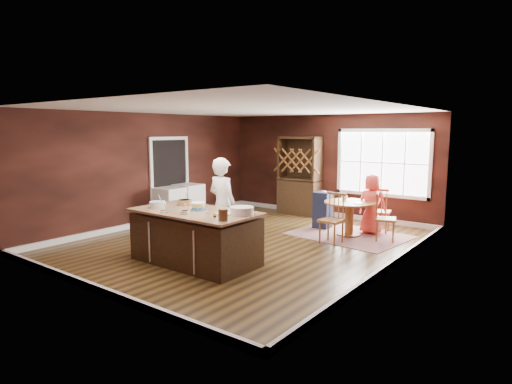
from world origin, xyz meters
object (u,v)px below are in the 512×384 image
at_px(layer_cake, 198,206).
at_px(hutch, 299,176).
at_px(toddler, 326,194).
at_px(chair_south, 332,218).
at_px(washer, 170,206).
at_px(dryer, 189,202).
at_px(kitchen_island, 195,238).
at_px(high_chair, 323,209).
at_px(baker, 223,206).
at_px(chair_north, 380,210).
at_px(seated_woman, 372,204).
at_px(dining_table, 349,211).
at_px(chair_east, 386,217).

xyz_separation_m(layer_cake, hutch, (-0.85, 4.76, 0.08)).
height_order(layer_cake, toddler, layer_cake).
bearing_deg(chair_south, washer, -168.16).
bearing_deg(toddler, dryer, -159.74).
bearing_deg(kitchen_island, high_chair, 82.33).
relative_size(high_chair, washer, 1.01).
bearing_deg(baker, chair_north, -111.37).
bearing_deg(high_chair, baker, -103.49).
distance_m(high_chair, washer, 3.73).
height_order(layer_cake, hutch, hutch).
bearing_deg(layer_cake, hutch, 100.09).
height_order(baker, seated_woman, baker).
xyz_separation_m(high_chair, hutch, (-1.33, 1.13, 0.61)).
bearing_deg(kitchen_island, toddler, 81.61).
bearing_deg(baker, kitchen_island, 99.05).
height_order(kitchen_island, toddler, toddler).
height_order(dining_table, high_chair, high_chair).
bearing_deg(seated_woman, kitchen_island, 66.93).
xyz_separation_m(dining_table, toddler, (-0.75, 0.35, 0.28)).
bearing_deg(washer, toddler, 29.32).
bearing_deg(washer, baker, -22.45).
bearing_deg(chair_east, toddler, 59.32).
height_order(chair_north, seated_woman, seated_woman).
bearing_deg(kitchen_island, layer_cake, 80.37).
xyz_separation_m(chair_north, washer, (-4.49, -2.25, -0.07)).
relative_size(dining_table, chair_south, 1.05).
height_order(baker, dryer, baker).
distance_m(kitchen_island, dining_table, 3.65).
relative_size(dining_table, hutch, 0.52).
height_order(kitchen_island, layer_cake, layer_cake).
relative_size(layer_cake, chair_south, 0.31).
relative_size(dining_table, high_chair, 1.22).
relative_size(kitchen_island, baker, 1.25).
height_order(kitchen_island, high_chair, kitchen_island).
xyz_separation_m(chair_south, hutch, (-2.14, 2.27, 0.54)).
distance_m(layer_cake, hutch, 4.84).
relative_size(dining_table, baker, 0.61).
distance_m(seated_woman, toddler, 1.09).
relative_size(toddler, dryer, 0.28).
height_order(chair_south, seated_woman, seated_woman).
bearing_deg(toddler, chair_east, -11.75).
relative_size(baker, layer_cake, 5.52).
relative_size(chair_east, hutch, 0.48).
bearing_deg(high_chair, chair_east, -12.31).
xyz_separation_m(chair_east, seated_woman, (-0.47, 0.41, 0.16)).
bearing_deg(chair_east, chair_south, 118.66).
distance_m(chair_south, washer, 4.13).
bearing_deg(kitchen_island, chair_east, 58.55).
height_order(chair_south, toddler, chair_south).
bearing_deg(hutch, chair_north, -15.09).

